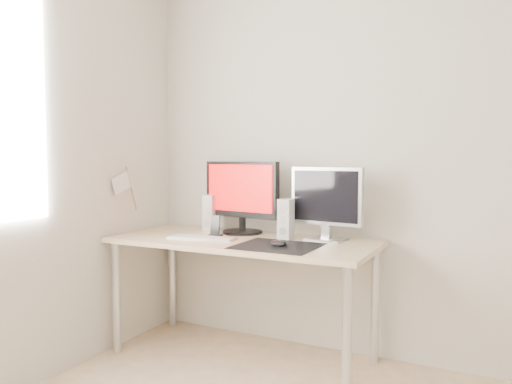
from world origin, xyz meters
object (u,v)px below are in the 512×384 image
(keyboard, at_px, (202,238))
(phone_dock, at_px, (215,230))
(speaker_left, at_px, (210,213))
(speaker_right, at_px, (286,219))
(desk, at_px, (243,252))
(second_monitor, at_px, (327,200))
(mouse, at_px, (278,244))
(main_monitor, at_px, (242,194))

(keyboard, relative_size, phone_dock, 3.25)
(speaker_left, bearing_deg, speaker_right, -8.42)
(keyboard, distance_m, phone_dock, 0.13)
(desk, distance_m, speaker_left, 0.45)
(speaker_right, height_order, phone_dock, speaker_right)
(phone_dock, bearing_deg, speaker_left, 128.91)
(second_monitor, height_order, keyboard, second_monitor)
(mouse, xyz_separation_m, phone_dock, (-0.50, 0.16, 0.02))
(desk, relative_size, speaker_right, 6.56)
(desk, xyz_separation_m, phone_dock, (-0.19, 0.00, 0.12))
(desk, bearing_deg, mouse, -26.94)
(keyboard, bearing_deg, desk, 28.40)
(speaker_right, bearing_deg, main_monitor, 166.53)
(mouse, distance_m, keyboard, 0.53)
(main_monitor, bearing_deg, mouse, -39.88)
(second_monitor, xyz_separation_m, keyboard, (-0.68, -0.30, -0.23))
(speaker_left, relative_size, speaker_right, 1.00)
(mouse, distance_m, speaker_right, 0.29)
(desk, bearing_deg, keyboard, -151.60)
(speaker_right, bearing_deg, speaker_left, 171.58)
(speaker_left, relative_size, keyboard, 0.56)
(second_monitor, bearing_deg, keyboard, -156.50)
(desk, bearing_deg, speaker_left, 150.65)
(keyboard, bearing_deg, speaker_right, 26.72)
(speaker_left, height_order, phone_dock, speaker_left)
(main_monitor, height_order, phone_dock, main_monitor)
(desk, relative_size, phone_dock, 12.00)
(speaker_left, bearing_deg, keyboard, -66.66)
(desk, height_order, speaker_right, speaker_right)
(second_monitor, distance_m, keyboard, 0.78)
(speaker_left, distance_m, speaker_right, 0.59)
(keyboard, bearing_deg, mouse, -4.33)
(main_monitor, distance_m, second_monitor, 0.58)
(desk, distance_m, speaker_right, 0.33)
(speaker_right, bearing_deg, second_monitor, 16.75)
(second_monitor, bearing_deg, phone_dock, -164.88)
(desk, distance_m, second_monitor, 0.59)
(keyboard, height_order, phone_dock, phone_dock)
(speaker_left, bearing_deg, main_monitor, -0.89)
(mouse, distance_m, phone_dock, 0.53)
(speaker_left, relative_size, phone_dock, 1.83)
(speaker_left, xyz_separation_m, keyboard, (0.14, -0.31, -0.11))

